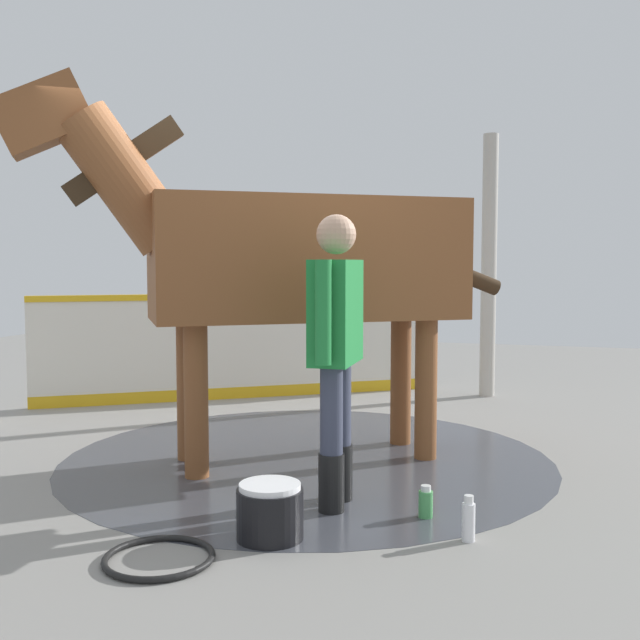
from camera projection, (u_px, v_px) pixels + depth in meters
name	position (u px, v px, depth m)	size (l,w,h in m)	color
ground_plane	(285.00, 452.00, 5.59)	(16.00, 16.00, 0.02)	gray
wet_patch	(307.00, 458.00, 5.37)	(3.51, 3.51, 0.00)	#42444C
barrier_wall	(242.00, 350.00, 7.75)	(2.37, 3.57, 1.10)	silver
roof_post_far	(489.00, 267.00, 7.80)	(0.16, 0.16, 2.75)	#B7B2A8
horse	(288.00, 257.00, 5.22)	(2.19, 3.12, 2.62)	brown
handler	(336.00, 339.00, 4.26)	(0.68, 0.24, 1.69)	black
wash_bucket	(270.00, 512.00, 3.80)	(0.34, 0.34, 0.29)	black
bottle_shampoo	(469.00, 520.00, 3.78)	(0.07, 0.07, 0.24)	white
bottle_spray	(426.00, 503.00, 4.12)	(0.08, 0.08, 0.18)	#4CA559
hose_coil	(159.00, 557.00, 3.52)	(0.54, 0.54, 0.03)	black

